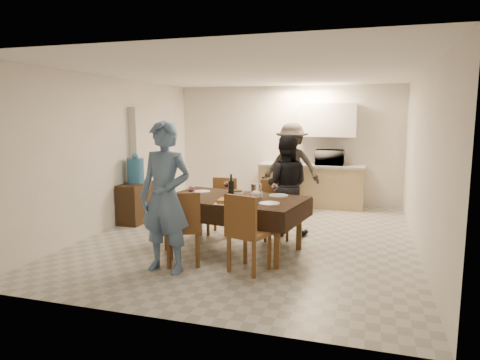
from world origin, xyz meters
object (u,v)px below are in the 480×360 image
at_px(wine_bottle, 231,185).
at_px(person_near, 165,197).
at_px(water_jug, 136,171).
at_px(water_pitcher, 256,192).
at_px(savoury_tart, 232,201).
at_px(microwave, 330,157).
at_px(person_kitchen, 291,167).
at_px(console, 137,203).
at_px(person_far, 285,185).
at_px(dining_table, 233,200).

height_order(wine_bottle, person_near, person_near).
distance_m(water_jug, water_pitcher, 2.80).
bearing_deg(water_pitcher, savoury_tart, -127.15).
relative_size(microwave, person_kitchen, 0.32).
height_order(console, savoury_tart, savoury_tart).
bearing_deg(person_far, dining_table, 55.05).
height_order(water_jug, person_far, person_far).
distance_m(dining_table, person_kitchen, 3.00).
relative_size(savoury_tart, person_far, 0.26).
height_order(console, wine_bottle, wine_bottle).
bearing_deg(person_near, person_kitchen, 82.30).
xyz_separation_m(console, person_kitchen, (2.52, 1.90, 0.53)).
xyz_separation_m(console, person_near, (1.66, -2.13, 0.58)).
distance_m(wine_bottle, microwave, 3.56).
xyz_separation_m(person_near, person_kitchen, (0.86, 4.03, -0.05)).
xyz_separation_m(person_far, person_kitchen, (-0.24, 1.93, 0.08)).
xyz_separation_m(water_pitcher, savoury_tart, (-0.25, -0.33, -0.09)).
distance_m(dining_table, savoury_tart, 0.40).
relative_size(water_jug, wine_bottle, 1.38).
relative_size(water_pitcher, person_near, 0.12).
relative_size(water_jug, water_pitcher, 2.05).
height_order(dining_table, person_near, person_near).
bearing_deg(wine_bottle, console, 154.60).
distance_m(water_pitcher, person_far, 1.12).
relative_size(dining_table, microwave, 3.72).
relative_size(console, savoury_tart, 1.87).
relative_size(dining_table, console, 2.76).
xyz_separation_m(water_jug, person_near, (1.66, -2.13, -0.01)).
height_order(wine_bottle, person_kitchen, person_kitchen).
bearing_deg(dining_table, microwave, 82.61).
height_order(water_jug, microwave, microwave).
xyz_separation_m(water_jug, savoury_tart, (2.31, -1.46, -0.15)).
xyz_separation_m(water_jug, person_far, (2.76, -0.03, -0.14)).
bearing_deg(microwave, dining_table, 73.02).
xyz_separation_m(dining_table, water_jug, (-2.21, 1.08, 0.21)).
bearing_deg(dining_table, person_far, 71.94).
relative_size(water_pitcher, savoury_tart, 0.53).
bearing_deg(savoury_tart, dining_table, 104.74).
bearing_deg(person_far, wine_bottle, 51.73).
height_order(water_pitcher, savoury_tart, water_pitcher).
bearing_deg(savoury_tart, person_near, -134.13).
relative_size(console, person_far, 0.48).
bearing_deg(person_kitchen, dining_table, -95.98).
bearing_deg(water_jug, water_pitcher, -23.74).
distance_m(microwave, person_near, 4.76).
relative_size(wine_bottle, microwave, 0.57).
height_order(water_pitcher, person_kitchen, person_kitchen).
distance_m(water_pitcher, savoury_tart, 0.42).
bearing_deg(console, person_kitchen, 37.02).
bearing_deg(savoury_tart, wine_bottle, 109.23).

